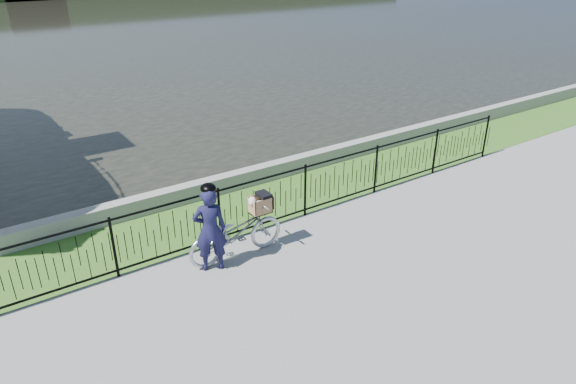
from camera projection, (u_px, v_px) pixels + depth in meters
ground at (312, 264)px, 9.23m from camera, size 120.00×120.00×0.00m
grass_strip at (241, 209)px, 11.17m from camera, size 60.00×2.00×0.01m
water at (12, 34)px, 33.79m from camera, size 120.00×120.00×0.00m
quay_wall at (219, 185)px, 11.83m from camera, size 60.00×0.30×0.40m
fence at (265, 202)px, 10.18m from camera, size 14.00×0.06×1.15m
bicycle_rig at (237, 232)px, 9.25m from camera, size 1.88×0.65×1.15m
cyclist at (210, 228)px, 8.76m from camera, size 0.66×0.54×1.64m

